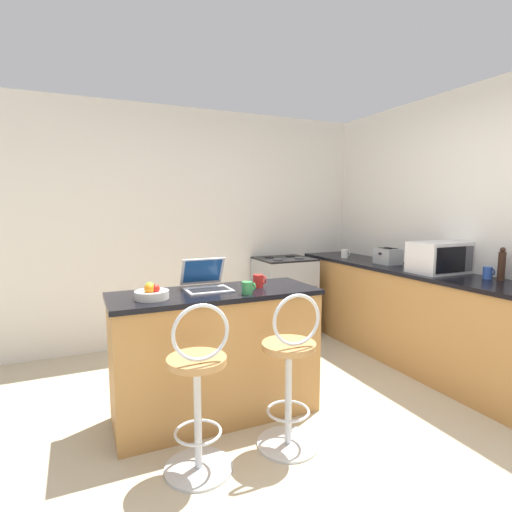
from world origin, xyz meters
The scene contains 16 objects.
ground_plane centered at (0.00, 0.00, 0.00)m, with size 20.00×20.00×0.00m, color #BCAD8E.
wall_back centered at (0.00, 2.53, 1.30)m, with size 12.00×0.06×2.60m.
breakfast_bar centered at (-0.36, 0.77, 0.47)m, with size 1.47×0.57×0.93m.
counter_right centered at (1.71, 1.00, 0.47)m, with size 0.59×3.03×0.93m.
bar_stool_near centered at (-0.66, 0.21, 0.48)m, with size 0.40×0.40×1.01m.
bar_stool_far centered at (-0.06, 0.21, 0.48)m, with size 0.40×0.40×1.01m.
laptop centered at (-0.40, 0.87, 0.99)m, with size 0.32×0.32×0.22m.
microwave centered at (1.74, 0.70, 1.07)m, with size 0.49×0.34×0.28m.
toaster centered at (1.71, 1.32, 1.01)m, with size 0.21×0.24×0.17m.
stove_range centered at (0.96, 2.20, 0.46)m, with size 0.62×0.57×0.94m.
mug_green centered at (-0.19, 0.59, 0.97)m, with size 0.09×0.08×0.09m.
mug_blue centered at (1.86, 0.31, 0.98)m, with size 0.09×0.07×0.10m.
mug_red centered at (-0.02, 0.77, 0.98)m, with size 0.09×0.08×0.09m.
pepper_mill centered at (1.90, 0.22, 1.06)m, with size 0.06×0.06×0.27m.
mug_white centered at (1.61, 1.92, 0.98)m, with size 0.10×0.08×0.10m.
fruit_bowl centered at (-0.82, 0.71, 0.97)m, with size 0.22×0.22×0.11m.
Camera 1 is at (-1.24, -1.89, 1.53)m, focal length 28.00 mm.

